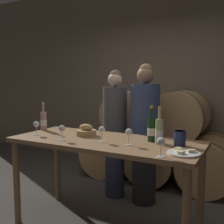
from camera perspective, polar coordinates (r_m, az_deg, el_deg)
name	(u,v)px	position (r m, az deg, el deg)	size (l,w,h in m)	color
stone_wall_back	(169,73)	(4.45, 12.33, 8.26)	(10.00, 0.12, 3.20)	#7F705B
barrel_stack	(157,139)	(3.98, 9.67, -5.88)	(2.19, 0.94, 1.35)	tan
tasting_table	(105,151)	(2.54, -1.63, -8.49)	(1.82, 0.76, 0.90)	olive
person_left	(115,132)	(3.30, 0.65, -4.48)	(0.30, 0.30, 1.60)	#2D334C
person_right	(145,133)	(3.13, 7.12, -4.66)	(0.35, 0.35, 1.66)	#232326
wine_bottle_red	(151,129)	(2.44, 8.56, -3.72)	(0.07, 0.07, 0.33)	#193819
wine_bottle_white	(159,131)	(2.35, 10.26, -4.12)	(0.07, 0.07, 0.33)	#ADBC7F
wine_bottle_rose	(44,121)	(3.09, -14.67, -1.84)	(0.07, 0.07, 0.32)	#BC8E93
blue_crock	(180,138)	(2.33, 14.56, -5.42)	(0.11, 0.11, 0.13)	navy
bread_basket	(86,131)	(2.70, -5.64, -4.18)	(0.20, 0.20, 0.12)	tan
cheese_plate	(184,153)	(2.09, 15.34, -8.54)	(0.25, 0.25, 0.04)	white
wine_glass_far_left	(36,125)	(2.82, -16.16, -2.69)	(0.06, 0.06, 0.15)	white
wine_glass_left	(62,129)	(2.50, -10.84, -3.67)	(0.06, 0.06, 0.15)	white
wine_glass_center	(102,130)	(2.39, -2.22, -4.01)	(0.06, 0.06, 0.15)	white
wine_glass_right	(129,133)	(2.28, 3.69, -4.55)	(0.06, 0.06, 0.15)	white
wine_glass_far_right	(161,143)	(1.94, 10.60, -6.57)	(0.06, 0.06, 0.15)	white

